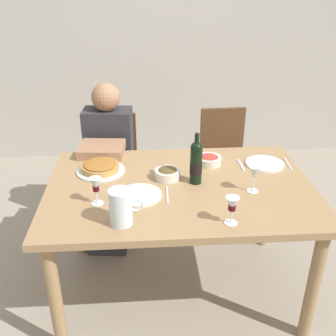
{
  "coord_description": "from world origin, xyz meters",
  "views": [
    {
      "loc": [
        -0.2,
        -1.94,
        1.85
      ],
      "look_at": [
        -0.06,
        0.09,
        0.83
      ],
      "focal_mm": 42.14,
      "sensor_mm": 36.0,
      "label": 1
    }
  ],
  "objects": [
    {
      "name": "dining_table",
      "position": [
        0.0,
        0.0,
        0.67
      ],
      "size": [
        1.5,
        1.0,
        0.76
      ],
      "color": "#9E7A51",
      "rests_on": "ground"
    },
    {
      "name": "knife_right_setting",
      "position": [
        0.7,
        0.23,
        0.76
      ],
      "size": [
        0.02,
        0.18,
        0.0
      ],
      "primitive_type": "cube",
      "rotation": [
        0.0,
        0.0,
        1.5
      ],
      "color": "silver",
      "rests_on": "dining_table"
    },
    {
      "name": "diner_left",
      "position": [
        -0.46,
        0.63,
        0.62
      ],
      "size": [
        0.36,
        0.53,
        1.16
      ],
      "rotation": [
        0.0,
        0.0,
        3.05
      ],
      "color": "#2D2D33",
      "rests_on": "ground"
    },
    {
      "name": "ground_plane",
      "position": [
        0.0,
        0.0,
        0.0
      ],
      "size": [
        8.0,
        8.0,
        0.0
      ],
      "primitive_type": "plane",
      "color": "gray"
    },
    {
      "name": "dinner_plate_right_setting",
      "position": [
        0.55,
        0.23,
        0.77
      ],
      "size": [
        0.24,
        0.24,
        0.01
      ],
      "primitive_type": "cylinder",
      "color": "white",
      "rests_on": "dining_table"
    },
    {
      "name": "wine_glass_centre",
      "position": [
        -0.45,
        -0.17,
        0.86
      ],
      "size": [
        0.06,
        0.06,
        0.15
      ],
      "color": "silver",
      "rests_on": "dining_table"
    },
    {
      "name": "knife_left_setting",
      "position": [
        -0.08,
        -0.1,
        0.76
      ],
      "size": [
        0.02,
        0.18,
        0.0
      ],
      "primitive_type": "cube",
      "rotation": [
        0.0,
        0.0,
        1.53
      ],
      "color": "silver",
      "rests_on": "dining_table"
    },
    {
      "name": "wine_bottle",
      "position": [
        0.09,
        0.03,
        0.89
      ],
      "size": [
        0.07,
        0.07,
        0.3
      ],
      "color": "black",
      "rests_on": "dining_table"
    },
    {
      "name": "salad_bowl",
      "position": [
        0.21,
        0.26,
        0.79
      ],
      "size": [
        0.15,
        0.15,
        0.06
      ],
      "color": "silver",
      "rests_on": "dining_table"
    },
    {
      "name": "back_wall",
      "position": [
        0.0,
        2.15,
        1.4
      ],
      "size": [
        8.0,
        0.1,
        2.8
      ],
      "primitive_type": "cube",
      "color": "#B2ADA3",
      "rests_on": "ground"
    },
    {
      "name": "wine_glass_right_diner",
      "position": [
        0.39,
        -0.1,
        0.87
      ],
      "size": [
        0.07,
        0.07,
        0.15
      ],
      "color": "silver",
      "rests_on": "dining_table"
    },
    {
      "name": "baked_tart",
      "position": [
        -0.46,
        0.2,
        0.79
      ],
      "size": [
        0.29,
        0.29,
        0.06
      ],
      "color": "silver",
      "rests_on": "dining_table"
    },
    {
      "name": "chair_right",
      "position": [
        0.45,
        0.92,
        0.5
      ],
      "size": [
        0.42,
        0.42,
        0.87
      ],
      "rotation": [
        0.0,
        0.0,
        3.18
      ],
      "color": "brown",
      "rests_on": "ground"
    },
    {
      "name": "chair_left",
      "position": [
        -0.44,
        0.86,
        0.5
      ],
      "size": [
        0.43,
        0.43,
        0.87
      ],
      "rotation": [
        0.0,
        0.0,
        3.05
      ],
      "color": "brown",
      "rests_on": "ground"
    },
    {
      "name": "spoon_right_setting",
      "position": [
        0.4,
        0.23,
        0.76
      ],
      "size": [
        0.02,
        0.16,
        0.0
      ],
      "primitive_type": "cube",
      "rotation": [
        0.0,
        0.0,
        1.58
      ],
      "color": "silver",
      "rests_on": "dining_table"
    },
    {
      "name": "dinner_plate_left_setting",
      "position": [
        -0.23,
        -0.1,
        0.77
      ],
      "size": [
        0.24,
        0.24,
        0.01
      ],
      "primitive_type": "cylinder",
      "color": "silver",
      "rests_on": "dining_table"
    },
    {
      "name": "olive_bowl",
      "position": [
        -0.07,
        0.09,
        0.79
      ],
      "size": [
        0.15,
        0.15,
        0.06
      ],
      "color": "silver",
      "rests_on": "dining_table"
    },
    {
      "name": "wine_glass_left_diner",
      "position": [
        0.21,
        -0.39,
        0.86
      ],
      "size": [
        0.07,
        0.07,
        0.14
      ],
      "color": "silver",
      "rests_on": "dining_table"
    },
    {
      "name": "water_pitcher",
      "position": [
        -0.32,
        -0.35,
        0.84
      ],
      "size": [
        0.17,
        0.11,
        0.18
      ],
      "color": "silver",
      "rests_on": "dining_table"
    },
    {
      "name": "fork_left_setting",
      "position": [
        -0.38,
        -0.1,
        0.76
      ],
      "size": [
        0.04,
        0.16,
        0.0
      ],
      "primitive_type": "cube",
      "rotation": [
        0.0,
        0.0,
        1.42
      ],
      "color": "silver",
      "rests_on": "dining_table"
    }
  ]
}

